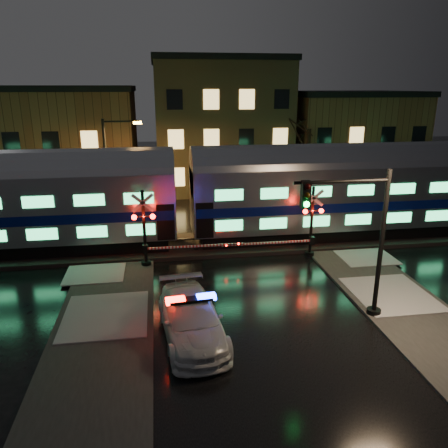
{
  "coord_description": "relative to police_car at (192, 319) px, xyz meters",
  "views": [
    {
      "loc": [
        -4.04,
        -20.08,
        9.41
      ],
      "look_at": [
        -0.56,
        2.5,
        2.2
      ],
      "focal_mm": 35.0,
      "sensor_mm": 36.0,
      "label": 1
    }
  ],
  "objects": [
    {
      "name": "police_car",
      "position": [
        0.0,
        0.0,
        0.0
      ],
      "size": [
        2.74,
        5.69,
        1.77
      ],
      "rotation": [
        0.0,
        0.0,
        0.09
      ],
      "color": "silver",
      "rests_on": "ground"
    },
    {
      "name": "ballast",
      "position": [
        3.0,
        10.05,
        -0.69
      ],
      "size": [
        90.0,
        4.2,
        0.24
      ],
      "primitive_type": "cube",
      "color": "black",
      "rests_on": "ground"
    },
    {
      "name": "train",
      "position": [
        0.38,
        10.04,
        2.58
      ],
      "size": [
        51.0,
        3.12,
        5.92
      ],
      "color": "black",
      "rests_on": "ballast"
    },
    {
      "name": "crossing_signal_left",
      "position": [
        -1.53,
        7.36,
        0.96
      ],
      "size": [
        6.03,
        0.67,
        4.27
      ],
      "color": "black",
      "rests_on": "ground"
    },
    {
      "name": "streetlight",
      "position": [
        -4.07,
        14.05,
        3.51
      ],
      "size": [
        2.5,
        0.26,
        7.48
      ],
      "color": "black",
      "rests_on": "ground"
    },
    {
      "name": "building_left",
      "position": [
        -10.0,
        27.05,
        3.69
      ],
      "size": [
        14.0,
        10.0,
        9.0
      ],
      "primitive_type": "cube",
      "color": "brown",
      "rests_on": "ground"
    },
    {
      "name": "sidewalk_right",
      "position": [
        9.5,
        -0.95,
        -0.75
      ],
      "size": [
        4.0,
        20.0,
        0.12
      ],
      "primitive_type": "cube",
      "color": "#2D2D2D",
      "rests_on": "ground"
    },
    {
      "name": "building_mid",
      "position": [
        5.0,
        27.55,
        4.94
      ],
      "size": [
        12.0,
        11.0,
        11.5
      ],
      "primitive_type": "cube",
      "color": "brown",
      "rests_on": "ground"
    },
    {
      "name": "building_right",
      "position": [
        18.0,
        27.05,
        3.44
      ],
      "size": [
        12.0,
        10.0,
        8.5
      ],
      "primitive_type": "cube",
      "color": "brown",
      "rests_on": "ground"
    },
    {
      "name": "crossing_signal_right",
      "position": [
        7.07,
        7.35,
        0.91
      ],
      "size": [
        5.85,
        0.66,
        4.14
      ],
      "color": "black",
      "rests_on": "ground"
    },
    {
      "name": "sidewalk_left",
      "position": [
        -3.5,
        -0.95,
        -0.75
      ],
      "size": [
        4.0,
        20.0,
        0.12
      ],
      "primitive_type": "cube",
      "color": "#2D2D2D",
      "rests_on": "ground"
    },
    {
      "name": "ground",
      "position": [
        3.0,
        5.05,
        -0.81
      ],
      "size": [
        120.0,
        120.0,
        0.0
      ],
      "primitive_type": "plane",
      "color": "black",
      "rests_on": "ground"
    },
    {
      "name": "traffic_light",
      "position": [
        6.85,
        0.46,
        2.58
      ],
      "size": [
        4.12,
        0.72,
        6.36
      ],
      "rotation": [
        0.0,
        0.0,
        -0.01
      ],
      "color": "black",
      "rests_on": "ground"
    }
  ]
}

